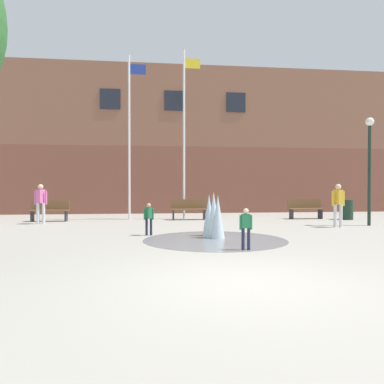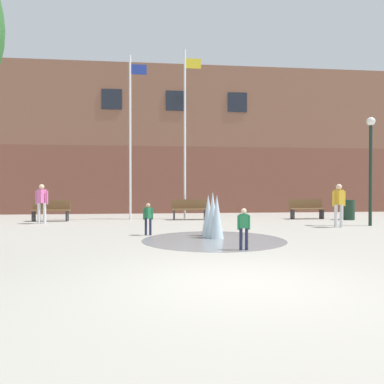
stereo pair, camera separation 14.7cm
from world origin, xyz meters
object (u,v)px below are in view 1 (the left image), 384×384
child_with_pink_shirt (149,217)px  trash_can (347,210)px  park_bench_center (305,208)px  adult_near_bench (41,201)px  flagpole_left (130,132)px  park_bench_left_of_flagpoles (50,210)px  child_running (246,226)px  lamp_post_right_lane (369,156)px  adult_watching (338,202)px  flagpole_right (185,129)px  park_bench_under_left_flagpole (189,209)px

child_with_pink_shirt → trash_can: bearing=88.9°
park_bench_center → adult_near_bench: adult_near_bench is taller
flagpole_left → trash_can: (9.76, -1.21, -3.51)m
park_bench_center → trash_can: bearing=-20.6°
park_bench_left_of_flagpoles → trash_can: (13.17, -0.74, -0.03)m
park_bench_left_of_flagpoles → child_with_pink_shirt: child_with_pink_shirt is taller
child_running → flagpole_left: bearing=120.9°
child_running → flagpole_left: 9.76m
lamp_post_right_lane → adult_watching: bearing=-165.1°
child_with_pink_shirt → flagpole_right: bearing=136.0°
child_running → lamp_post_right_lane: bearing=49.5°
park_bench_under_left_flagpole → child_with_pink_shirt: (-1.81, -5.26, 0.10)m
park_bench_under_left_flagpole → flagpole_left: size_ratio=0.22×
park_bench_under_left_flagpole → child_with_pink_shirt: bearing=-109.0°
adult_near_bench → flagpole_right: bearing=126.9°
park_bench_center → adult_near_bench: size_ratio=1.01×
park_bench_under_left_flagpole → trash_can: bearing=-6.4°
child_with_pink_shirt → flagpole_right: 6.90m
park_bench_under_left_flagpole → child_with_pink_shirt: child_with_pink_shirt is taller
child_with_pink_shirt → child_running: size_ratio=1.00×
adult_watching → park_bench_center: bearing=-12.3°
park_bench_under_left_flagpole → lamp_post_right_lane: size_ratio=0.39×
park_bench_center → adult_watching: (-0.31, -3.59, 0.45)m
park_bench_under_left_flagpole → flagpole_right: flagpole_right is taller
flagpole_left → adult_near_bench: bearing=-154.8°
park_bench_left_of_flagpoles → adult_near_bench: adult_near_bench is taller
child_running → lamp_post_right_lane: size_ratio=0.24×
adult_watching → trash_can: (1.99, 2.95, -0.48)m
park_bench_center → flagpole_left: size_ratio=0.22×
park_bench_center → child_with_pink_shirt: (-7.25, -5.09, 0.10)m
adult_watching → flagpole_right: bearing=44.3°
park_bench_center → trash_can: park_bench_center is taller
child_with_pink_shirt → flagpole_right: (1.67, 5.67, 3.57)m
adult_near_bench → flagpole_left: flagpole_left is taller
child_running → flagpole_right: flagpole_right is taller
adult_near_bench → adult_watching: 11.51m
adult_watching → lamp_post_right_lane: lamp_post_right_lane is taller
adult_watching → trash_can: bearing=-41.4°
child_with_pink_shirt → adult_watching: adult_watching is taller
flagpole_right → trash_can: size_ratio=8.67×
park_bench_center → adult_watching: 3.63m
flagpole_left → flagpole_right: size_ratio=0.95×
child_with_pink_shirt → flagpole_right: size_ratio=0.13×
park_bench_under_left_flagpole → flagpole_right: 3.69m
flagpole_left → trash_can: size_ratio=8.27×
child_with_pink_shirt → trash_can: size_ratio=1.10×
park_bench_center → flagpole_left: flagpole_left is taller
park_bench_under_left_flagpole → child_with_pink_shirt: 5.56m
adult_near_bench → flagpole_left: size_ratio=0.21×
adult_watching → child_running: adult_watching is taller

